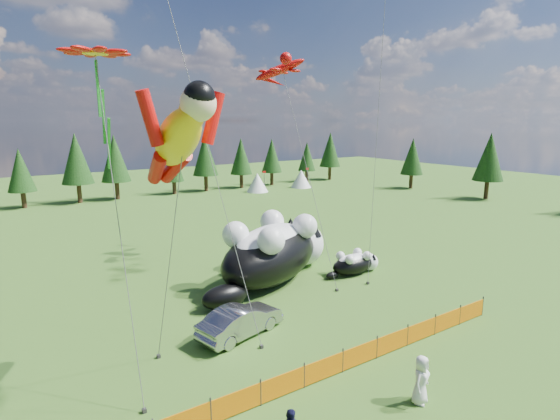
# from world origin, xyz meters

# --- Properties ---
(ground) EXTENTS (160.00, 160.00, 0.00)m
(ground) POSITION_xyz_m (0.00, 0.00, 0.00)
(ground) COLOR #11380A
(ground) RESTS_ON ground
(safety_fence) EXTENTS (22.06, 0.06, 1.10)m
(safety_fence) POSITION_xyz_m (0.00, -3.00, 0.50)
(safety_fence) COLOR #262626
(safety_fence) RESTS_ON ground
(tree_line) EXTENTS (90.00, 4.00, 8.00)m
(tree_line) POSITION_xyz_m (0.00, 45.00, 4.00)
(tree_line) COLOR black
(tree_line) RESTS_ON ground
(festival_tents) EXTENTS (50.00, 3.20, 2.80)m
(festival_tents) POSITION_xyz_m (11.00, 40.00, 1.40)
(festival_tents) COLOR white
(festival_tents) RESTS_ON ground
(cat_large) EXTENTS (11.27, 7.62, 4.33)m
(cat_large) POSITION_xyz_m (4.51, 7.75, 2.06)
(cat_large) COLOR black
(cat_large) RESTS_ON ground
(cat_small) EXTENTS (4.47, 1.61, 1.62)m
(cat_small) POSITION_xyz_m (9.79, 5.73, 0.77)
(cat_small) COLOR black
(cat_small) RESTS_ON ground
(car) EXTENTS (4.84, 2.73, 1.51)m
(car) POSITION_xyz_m (-1.02, 2.23, 0.75)
(car) COLOR #A2A1A6
(car) RESTS_ON ground
(spectator_e) EXTENTS (1.07, 0.88, 1.89)m
(spectator_e) POSITION_xyz_m (2.10, -6.12, 0.94)
(spectator_e) COLOR white
(spectator_e) RESTS_ON ground
(superhero_kite) EXTENTS (4.60, 5.73, 12.07)m
(superhero_kite) POSITION_xyz_m (-4.94, -0.81, 9.79)
(superhero_kite) COLOR #FFB80D
(superhero_kite) RESTS_ON ground
(gecko_kite) EXTENTS (5.82, 11.17, 16.17)m
(gecko_kite) POSITION_xyz_m (7.78, 12.19, 14.02)
(gecko_kite) COLOR red
(gecko_kite) RESTS_ON ground
(flower_kite) EXTENTS (3.21, 5.71, 13.43)m
(flower_kite) POSITION_xyz_m (-6.63, 2.99, 12.79)
(flower_kite) COLOR red
(flower_kite) RESTS_ON ground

